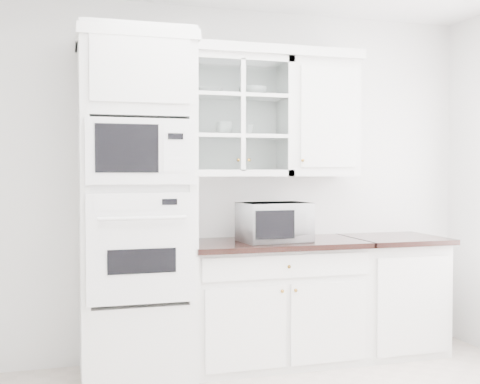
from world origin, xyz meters
name	(u,v)px	position (x,y,z in m)	size (l,w,h in m)	color
room_shell	(287,111)	(0.00, 0.43, 1.78)	(4.00, 3.50, 2.70)	white
oven_column	(136,206)	(-0.75, 1.42, 1.20)	(0.76, 0.68, 2.40)	white
base_cabinet_run	(274,301)	(0.28, 1.45, 0.46)	(1.32, 0.67, 0.92)	white
extra_base_cabinet	(392,293)	(1.28, 1.45, 0.46)	(0.72, 0.67, 0.92)	white
upper_cabinet_glass	(237,117)	(0.03, 1.58, 1.85)	(0.80, 0.33, 0.90)	white
upper_cabinet_solid	(319,119)	(0.71, 1.58, 1.85)	(0.55, 0.33, 0.90)	white
crown_molding	(224,51)	(-0.07, 1.56, 2.33)	(2.14, 0.38, 0.07)	white
countertop_microwave	(274,222)	(0.26, 1.39, 1.06)	(0.50, 0.41, 0.29)	white
bowl_a	(210,91)	(-0.18, 1.58, 2.03)	(0.20, 0.20, 0.05)	white
bowl_b	(253,92)	(0.15, 1.58, 2.04)	(0.21, 0.21, 0.07)	white
cup_a	(224,129)	(-0.07, 1.58, 1.76)	(0.12, 0.12, 0.10)	white
cup_b	(247,130)	(0.11, 1.58, 1.75)	(0.09, 0.09, 0.08)	white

